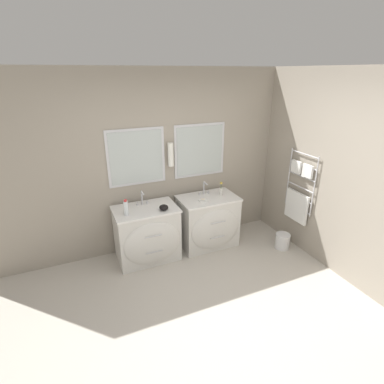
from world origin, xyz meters
The scene contains 12 objects.
ground_plane centered at (0.00, 0.00, 0.00)m, with size 16.00×16.00×0.00m, color #BCB5A8.
wall_back centered at (0.00, 2.00, 1.30)m, with size 5.28×0.16×2.60m.
wall_right centered at (1.87, 0.89, 1.29)m, with size 0.13×3.95×2.60m.
vanity_left centered at (-0.38, 1.61, 0.40)m, with size 0.88×0.63×0.79m.
vanity_right centered at (0.59, 1.61, 0.40)m, with size 0.88×0.63×0.79m.
faucet_left centered at (-0.38, 1.78, 0.89)m, with size 0.17×0.13×0.20m.
faucet_right centered at (0.59, 1.78, 0.89)m, with size 0.17×0.13×0.20m.
toiletry_bottle centered at (-0.65, 1.56, 0.89)m, with size 0.06×0.06×0.22m.
amenity_bowl centered at (-0.16, 1.50, 0.83)m, with size 0.12×0.12×0.07m.
flower_vase centered at (0.80, 1.65, 0.88)m, with size 0.05×0.05×0.22m.
soap_dish centered at (0.45, 1.55, 0.80)m, with size 0.12×0.08×0.04m.
waste_bin centered at (1.59, 1.07, 0.12)m, with size 0.22×0.22×0.24m.
Camera 1 is at (-1.28, -2.01, 2.54)m, focal length 28.00 mm.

